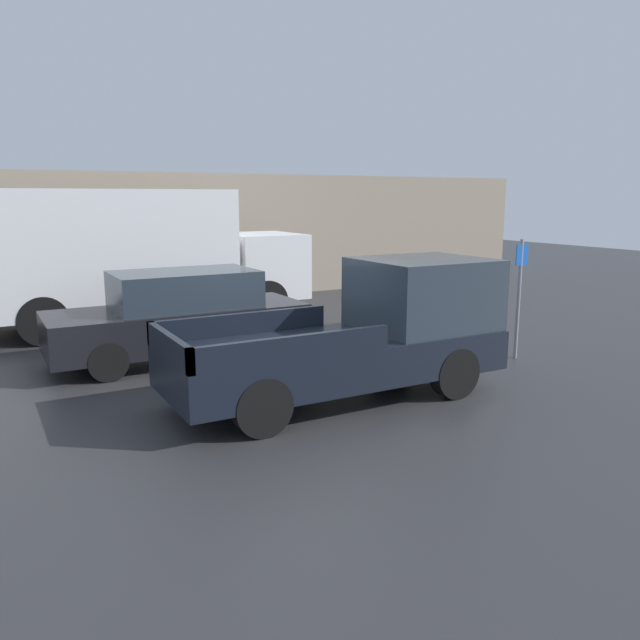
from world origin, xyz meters
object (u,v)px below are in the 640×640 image
pickup_truck (367,333)px  delivery_truck (121,254)px  parking_sign (519,292)px  car (181,316)px

pickup_truck → delivery_truck: size_ratio=0.64×
delivery_truck → parking_sign: bearing=-48.2°
delivery_truck → car: bearing=-85.2°
pickup_truck → parking_sign: (3.78, 0.44, 0.32)m
car → parking_sign: 6.54m
car → parking_sign: (5.73, -3.11, 0.45)m
delivery_truck → parking_sign: (6.04, -6.76, -0.47)m
pickup_truck → car: size_ratio=1.10×
car → parking_sign: size_ratio=2.08×
pickup_truck → parking_sign: 3.82m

